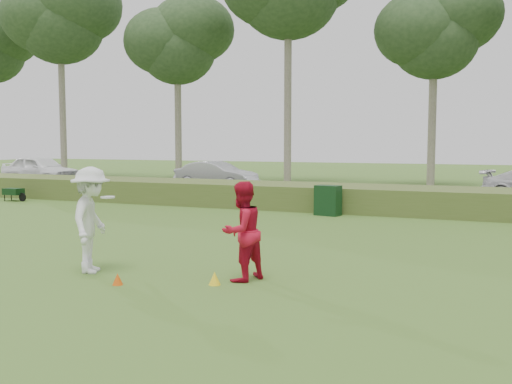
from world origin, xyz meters
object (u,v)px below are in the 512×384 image
at_px(car_mid, 216,175).
at_px(car_left, 40,170).
at_px(player_red, 242,231).
at_px(cone_orange, 118,279).
at_px(player_white, 91,220).
at_px(utility_cabinet, 328,200).
at_px(cone_yellow, 215,278).

bearing_deg(car_mid, car_left, 99.05).
relative_size(player_red, cone_orange, 8.80).
relative_size(player_white, car_mid, 0.46).
bearing_deg(car_mid, player_red, -147.16).
relative_size(player_white, utility_cabinet, 1.97).
bearing_deg(car_left, utility_cabinet, -104.45).
xyz_separation_m(cone_yellow, utility_cabinet, (-0.78, 10.07, 0.40)).
bearing_deg(player_red, player_white, -58.55).
xyz_separation_m(player_red, car_left, (-20.30, 16.39, 0.00)).
xyz_separation_m(cone_yellow, car_mid, (-8.93, 17.72, 0.67)).
xyz_separation_m(cone_yellow, car_left, (-19.99, 16.87, 0.79)).
bearing_deg(cone_orange, utility_cabinet, 85.74).
distance_m(player_red, cone_yellow, 0.97).
bearing_deg(cone_yellow, car_left, 139.84).
bearing_deg(cone_orange, player_red, 31.28).
bearing_deg(car_left, cone_yellow, -125.13).
height_order(player_white, player_red, player_white).
distance_m(cone_orange, cone_yellow, 1.71).
distance_m(player_white, car_left, 24.23).
relative_size(player_white, car_left, 0.41).
relative_size(cone_orange, car_mid, 0.05).
height_order(utility_cabinet, car_left, car_left).
xyz_separation_m(car_left, car_mid, (11.06, 0.85, -0.12)).
bearing_deg(player_red, car_left, -107.47).
height_order(cone_orange, car_left, car_left).
bearing_deg(player_white, car_left, 23.25).
distance_m(utility_cabinet, car_mid, 11.18).
relative_size(cone_orange, cone_yellow, 0.88).
distance_m(cone_orange, car_mid, 19.82).
bearing_deg(utility_cabinet, cone_orange, -83.79).
distance_m(cone_yellow, utility_cabinet, 10.11).
distance_m(cone_yellow, car_mid, 19.86).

